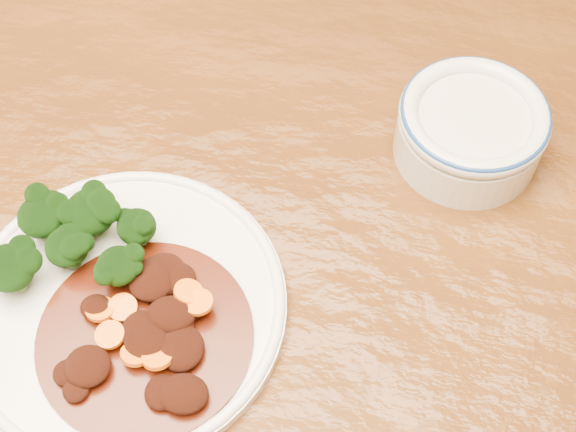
{
  "coord_description": "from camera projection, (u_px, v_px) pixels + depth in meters",
  "views": [
    {
      "loc": [
        0.17,
        -0.29,
        1.32
      ],
      "look_at": [
        0.14,
        0.06,
        0.77
      ],
      "focal_mm": 50.0,
      "sensor_mm": 36.0,
      "label": 1
    }
  ],
  "objects": [
    {
      "name": "dining_table",
      "position": [
        121.0,
        323.0,
        0.71
      ],
      "size": [
        1.59,
        1.07,
        0.75
      ],
      "rotation": [
        0.0,
        0.0,
        -0.12
      ],
      "color": "#58300F",
      "rests_on": "ground"
    },
    {
      "name": "dinner_plate",
      "position": [
        125.0,
        306.0,
        0.62
      ],
      "size": [
        0.25,
        0.25,
        0.02
      ],
      "rotation": [
        0.0,
        0.0,
        -0.33
      ],
      "color": "white",
      "rests_on": "dining_table"
    },
    {
      "name": "broccoli_florets",
      "position": [
        64.0,
        242.0,
        0.62
      ],
      "size": [
        0.12,
        0.09,
        0.04
      ],
      "color": "#5E8846",
      "rests_on": "dinner_plate"
    },
    {
      "name": "mince_stew",
      "position": [
        151.0,
        330.0,
        0.6
      ],
      "size": [
        0.16,
        0.16,
        0.02
      ],
      "color": "#491307",
      "rests_on": "dinner_plate"
    },
    {
      "name": "dip_bowl",
      "position": [
        471.0,
        129.0,
        0.69
      ],
      "size": [
        0.13,
        0.13,
        0.06
      ],
      "rotation": [
        0.0,
        0.0,
        -0.11
      ],
      "color": "beige",
      "rests_on": "dining_table"
    }
  ]
}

